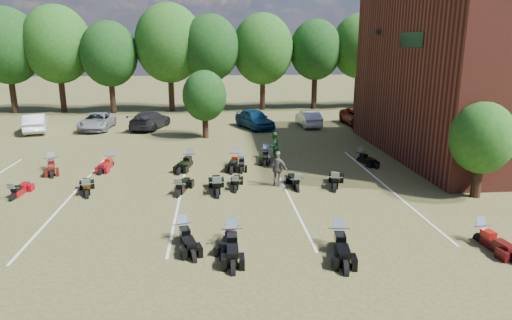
{
  "coord_description": "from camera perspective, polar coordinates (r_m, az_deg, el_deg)",
  "views": [
    {
      "loc": [
        -1.35,
        -17.81,
        6.9
      ],
      "look_at": [
        0.68,
        4.0,
        1.2
      ],
      "focal_mm": 32.0,
      "sensor_mm": 36.0,
      "label": 1
    }
  ],
  "objects": [
    {
      "name": "ground",
      "position": [
        19.15,
        -0.92,
        -6.54
      ],
      "size": [
        160.0,
        160.0,
        0.0
      ],
      "primitive_type": "plane",
      "color": "brown",
      "rests_on": "ground"
    },
    {
      "name": "person_green",
      "position": [
        27.44,
        2.25,
        1.78
      ],
      "size": [
        1.01,
        1.0,
        1.65
      ],
      "primitive_type": "imported",
      "rotation": [
        0.0,
        0.0,
        3.86
      ],
      "color": "#286C2E",
      "rests_on": "ground"
    },
    {
      "name": "motorcycle_18",
      "position": [
        26.17,
        -1.8,
        -0.71
      ],
      "size": [
        0.79,
        2.08,
        1.14
      ],
      "primitive_type": null,
      "rotation": [
        0.0,
        0.0,
        -0.07
      ],
      "color": "black",
      "rests_on": "ground"
    },
    {
      "name": "motorcycle_3",
      "position": [
        16.12,
        -3.0,
        -10.77
      ],
      "size": [
        0.84,
        2.46,
        1.36
      ],
      "primitive_type": null,
      "rotation": [
        0.0,
        0.0,
        -0.02
      ],
      "color": "black",
      "rests_on": "ground"
    },
    {
      "name": "motorcycle_19",
      "position": [
        27.66,
        1.25,
        0.13
      ],
      "size": [
        1.05,
        2.34,
        1.26
      ],
      "primitive_type": null,
      "rotation": [
        0.0,
        0.0,
        -0.15
      ],
      "color": "black",
      "rests_on": "ground"
    },
    {
      "name": "car_6",
      "position": [
        39.56,
        13.04,
        5.26
      ],
      "size": [
        2.61,
        5.45,
        1.5
      ],
      "primitive_type": "imported",
      "rotation": [
        0.0,
        0.0,
        0.02
      ],
      "color": "#590805",
      "rests_on": "ground"
    },
    {
      "name": "car_3",
      "position": [
        38.25,
        -13.11,
        4.91
      ],
      "size": [
        3.26,
        5.34,
        1.45
      ],
      "primitive_type": "imported",
      "rotation": [
        0.0,
        0.0,
        2.88
      ],
      "color": "black",
      "rests_on": "ground"
    },
    {
      "name": "car_1",
      "position": [
        39.76,
        -25.89,
        4.19
      ],
      "size": [
        2.76,
        4.67,
        1.46
      ],
      "primitive_type": "imported",
      "rotation": [
        0.0,
        0.0,
        3.44
      ],
      "color": "silver",
      "rests_on": "ground"
    },
    {
      "name": "motorcycle_9",
      "position": [
        21.35,
        -9.61,
        -4.48
      ],
      "size": [
        1.14,
        2.28,
        1.22
      ],
      "primitive_type": null,
      "rotation": [
        0.0,
        0.0,
        2.93
      ],
      "color": "black",
      "rests_on": "ground"
    },
    {
      "name": "motorcycle_6",
      "position": [
        18.29,
        26.21,
        -9.17
      ],
      "size": [
        0.95,
        2.3,
        1.24
      ],
      "primitive_type": null,
      "rotation": [
        0.0,
        0.0,
        0.11
      ],
      "color": "#42090B",
      "rests_on": "ground"
    },
    {
      "name": "tree_line",
      "position": [
        46.82,
        -5.03,
        13.81
      ],
      "size": [
        56.0,
        6.0,
        9.79
      ],
      "color": "black",
      "rests_on": "ground"
    },
    {
      "name": "motorcycle_15",
      "position": [
        27.3,
        -17.63,
        -0.76
      ],
      "size": [
        0.98,
        2.28,
        1.23
      ],
      "primitive_type": null,
      "rotation": [
        0.0,
        0.0,
        -0.13
      ],
      "color": "maroon",
      "rests_on": "ground"
    },
    {
      "name": "motorcycle_13",
      "position": [
        21.9,
        5.15,
        -3.84
      ],
      "size": [
        0.77,
        2.15,
        1.18
      ],
      "primitive_type": null,
      "rotation": [
        0.0,
        0.0,
        3.18
      ],
      "color": "black",
      "rests_on": "ground"
    },
    {
      "name": "motorcycle_7",
      "position": [
        23.34,
        -28.05,
        -4.39
      ],
      "size": [
        0.82,
        2.06,
        1.12
      ],
      "primitive_type": null,
      "rotation": [
        0.0,
        0.0,
        3.05
      ],
      "color": "maroon",
      "rests_on": "ground"
    },
    {
      "name": "car_4",
      "position": [
        37.4,
        -0.17,
        5.16
      ],
      "size": [
        3.37,
        4.93,
        1.56
      ],
      "primitive_type": "imported",
      "rotation": [
        0.0,
        0.0,
        0.37
      ],
      "color": "navy",
      "rests_on": "ground"
    },
    {
      "name": "motorcycle_14",
      "position": [
        27.89,
        -24.13,
        -1.05
      ],
      "size": [
        1.46,
        2.49,
        1.32
      ],
      "primitive_type": null,
      "rotation": [
        0.0,
        0.0,
        0.32
      ],
      "color": "#490F0A",
      "rests_on": "ground"
    },
    {
      "name": "motorcycle_5",
      "position": [
        16.68,
        -2.98,
        -9.88
      ],
      "size": [
        1.12,
        2.11,
        1.13
      ],
      "primitive_type": null,
      "rotation": [
        0.0,
        0.0,
        -0.25
      ],
      "color": "black",
      "rests_on": "ground"
    },
    {
      "name": "motorcycle_8",
      "position": [
        22.32,
        -20.34,
        -4.37
      ],
      "size": [
        1.25,
        2.36,
        1.26
      ],
      "primitive_type": null,
      "rotation": [
        0.0,
        0.0,
        3.39
      ],
      "color": "black",
      "rests_on": "ground"
    },
    {
      "name": "young_tree_midfield",
      "position": [
        33.54,
        -6.45,
        7.97
      ],
      "size": [
        3.2,
        3.2,
        4.7
      ],
      "color": "black",
      "rests_on": "ground"
    },
    {
      "name": "car_5",
      "position": [
        38.53,
        6.59,
        5.18
      ],
      "size": [
        1.6,
        4.13,
        1.34
      ],
      "primitive_type": "imported",
      "rotation": [
        0.0,
        0.0,
        3.18
      ],
      "color": "beige",
      "rests_on": "ground"
    },
    {
      "name": "motorcycle_16",
      "position": [
        26.44,
        -8.24,
        -0.7
      ],
      "size": [
        1.41,
        2.53,
        1.34
      ],
      "primitive_type": null,
      "rotation": [
        0.0,
        0.0,
        -0.28
      ],
      "color": "black",
      "rests_on": "ground"
    },
    {
      "name": "car_7",
      "position": [
        41.26,
        15.03,
        5.42
      ],
      "size": [
        3.05,
        5.04,
        1.37
      ],
      "primitive_type": "imported",
      "rotation": [
        0.0,
        0.0,
        3.4
      ],
      "color": "#333337",
      "rests_on": "ground"
    },
    {
      "name": "motorcycle_4",
      "position": [
        16.36,
        10.21,
        -10.6
      ],
      "size": [
        1.14,
        2.58,
        1.39
      ],
      "primitive_type": null,
      "rotation": [
        0.0,
        0.0,
        -0.14
      ],
      "color": "black",
      "rests_on": "ground"
    },
    {
      "name": "motorcycle_2",
      "position": [
        16.83,
        -9.07,
        -9.81
      ],
      "size": [
        1.27,
        2.37,
        1.26
      ],
      "primitive_type": null,
      "rotation": [
        0.0,
        0.0,
        0.26
      ],
      "color": "black",
      "rests_on": "ground"
    },
    {
      "name": "young_tree_near_building",
      "position": [
        22.62,
        26.42,
        2.48
      ],
      "size": [
        2.8,
        2.8,
        4.16
      ],
      "color": "black",
      "rests_on": "ground"
    },
    {
      "name": "motorcycle_10",
      "position": [
        21.08,
        -4.84,
        -4.57
      ],
      "size": [
        0.86,
        2.51,
        1.39
      ],
      "primitive_type": null,
      "rotation": [
        0.0,
        0.0,
        3.17
      ],
      "color": "black",
      "rests_on": "ground"
    },
    {
      "name": "motorcycle_20",
      "position": [
        27.75,
        12.9,
        -0.19
      ],
      "size": [
        1.16,
        2.22,
        1.18
      ],
      "primitive_type": null,
      "rotation": [
        0.0,
        0.0,
        0.24
      ],
      "color": "black",
      "rests_on": "ground"
    },
    {
      "name": "parking_lines",
      "position": [
        21.99,
        -9.37,
        -3.89
      ],
      "size": [
        20.1,
        14.0,
        0.01
      ],
      "color": "silver",
      "rests_on": "ground"
    },
    {
      "name": "motorcycle_17",
      "position": [
        26.4,
        -2.49,
        -0.58
      ],
      "size": [
        1.23,
        2.58,
        1.38
      ],
      "primitive_type": null,
      "rotation": [
        0.0,
        0.0,
        -0.19
      ],
      "color": "black",
      "rests_on": "ground"
    },
    {
      "name": "person_grey",
      "position": [
        22.3,
        2.73,
        -1.1
      ],
      "size": [
        1.09,
        0.94,
        1.76
      ],
      "primitive_type": "imported",
      "rotation": [
        0.0,
        0.0,
        2.54
      ],
      "color": "#5E5A51",
      "rests_on": "ground"
    },
    {
      "name": "motorcycle_12",
      "position": [
        22.13,
        9.81,
        -3.8
      ],
      "size": [
        1.48,
        2.56,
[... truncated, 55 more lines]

